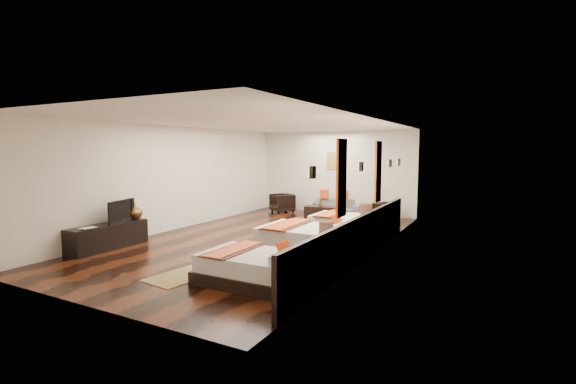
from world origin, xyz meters
The scene contains 30 objects.
floor centered at (0.00, 0.00, 0.00)m, with size 5.50×9.50×0.01m, color black.
ceiling centered at (0.00, 0.00, 2.80)m, with size 5.50×9.50×0.01m, color white.
back_wall centered at (0.00, 4.75, 1.40)m, with size 5.50×0.01×2.80m, color silver.
left_wall centered at (-2.75, 0.00, 1.40)m, with size 0.01×9.50×2.80m, color silver.
right_wall centered at (2.75, 0.00, 1.40)m, with size 0.01×9.50×2.80m, color silver.
headboard_panel centered at (2.71, -0.80, 0.45)m, with size 0.08×6.60×0.90m, color black.
bed_near centered at (1.69, -2.79, 0.26)m, with size 1.96×1.23×0.75m.
bed_mid centered at (1.70, -0.70, 0.30)m, with size 2.27×1.42×0.86m.
bed_far centered at (1.69, 1.56, 0.26)m, with size 1.96×1.23×0.75m.
nightstand_a centered at (2.44, -1.85, 0.33)m, with size 0.47×0.47×0.94m.
nightstand_b centered at (2.44, 0.44, 0.34)m, with size 0.49×0.49×0.98m.
jute_mat_near centered at (0.30, -3.09, 0.01)m, with size 0.75×1.20×0.01m, color #997F4E.
jute_mat_mid centered at (0.23, -0.91, 0.01)m, with size 0.75×1.20×0.01m, color #997F4E.
jute_mat_far centered at (0.11, 1.17, 0.01)m, with size 0.75×1.20×0.01m, color #997F4E.
tv_console centered at (-2.50, -2.39, 0.28)m, with size 0.50×1.80×0.55m, color black.
tv centered at (-2.45, -2.14, 0.80)m, with size 0.88×0.12×0.51m, color black.
book centered at (-2.50, -2.95, 0.56)m, with size 0.22×0.30×0.03m, color black.
figurine centered at (-2.50, -1.65, 0.74)m, with size 0.36×0.36×0.38m, color brown.
sofa centered at (0.10, 4.42, 0.26)m, with size 1.77×0.69×0.52m, color slate.
armchair_left centered at (-1.65, 3.96, 0.32)m, with size 0.69×0.71×0.65m, color black.
armchair_right centered at (2.00, 3.96, 0.28)m, with size 0.60×0.62×0.57m, color black.
coffee_table centered at (0.10, 3.37, 0.20)m, with size 1.00×0.50×0.40m, color black.
table_plant centered at (0.09, 3.34, 0.52)m, with size 0.22×0.19×0.24m, color #235B1E.
orange_panel_a centered at (2.73, -1.90, 1.70)m, with size 0.04×0.40×1.30m, color #D86014.
orange_panel_b centered at (2.73, 0.30, 1.70)m, with size 0.04×0.40×1.30m, color #D86014.
sconce_near centered at (2.70, -3.00, 1.85)m, with size 0.07×0.12×0.18m.
sconce_mid centered at (2.70, -0.80, 1.85)m, with size 0.07×0.12×0.18m.
sconce_far centered at (2.70, 1.40, 1.85)m, with size 0.07×0.12×0.18m.
sconce_lounge centered at (2.70, 2.30, 1.85)m, with size 0.07×0.12×0.18m.
gold_artwork centered at (0.00, 4.73, 1.80)m, with size 0.60×0.04×0.60m, color #AD873F.
Camera 1 is at (5.10, -8.21, 2.17)m, focal length 25.22 mm.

